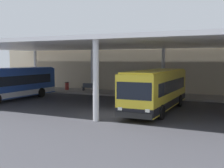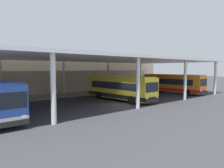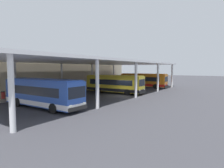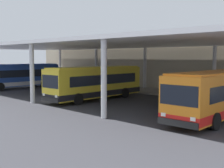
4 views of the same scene
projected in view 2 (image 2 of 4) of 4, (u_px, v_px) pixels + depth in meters
name	position (u px, v px, depth m)	size (l,w,h in m)	color
ground_plane	(121.00, 105.00, 23.23)	(200.00, 200.00, 0.00)	#333338
platform_kerb	(69.00, 95.00, 32.09)	(42.00, 4.50, 0.18)	gray
station_building_facade	(59.00, 74.00, 34.30)	(48.00, 1.60, 6.65)	#C1B293
canopy_shelter	(93.00, 60.00, 26.99)	(40.00, 17.00, 5.55)	silver
bus_second_bay	(120.00, 88.00, 26.87)	(2.87, 10.58, 3.17)	yellow
bus_middle_bay	(173.00, 83.00, 34.84)	(2.97, 10.61, 3.17)	orange
bench_waiting	(8.00, 96.00, 26.33)	(1.80, 0.45, 0.92)	#4C515B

